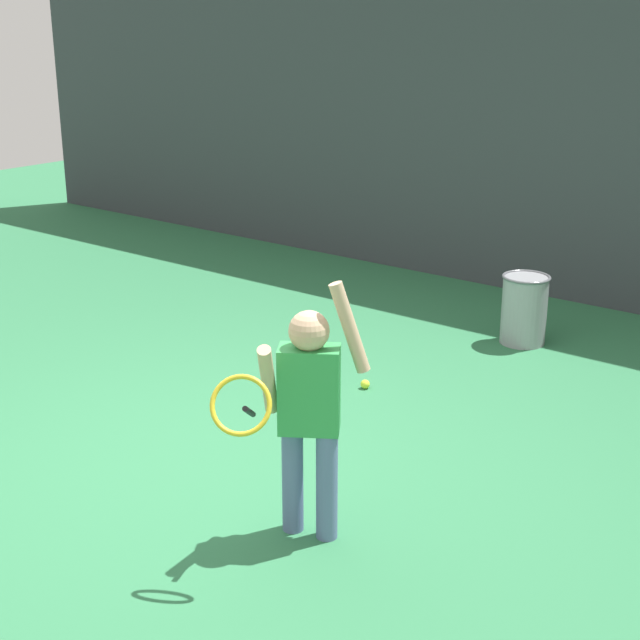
% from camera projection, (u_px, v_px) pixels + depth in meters
% --- Properties ---
extents(ground_plane, '(20.00, 20.00, 0.00)m').
position_uv_depth(ground_plane, '(207.00, 454.00, 5.68)').
color(ground_plane, '#2D7247').
extents(back_fence_windscreen, '(13.81, 0.08, 3.16)m').
position_uv_depth(back_fence_windscreen, '(539.00, 124.00, 8.41)').
color(back_fence_windscreen, '#383D42').
rests_on(back_fence_windscreen, ground).
extents(fence_post_0, '(0.09, 0.09, 3.31)m').
position_uv_depth(fence_post_0, '(70.00, 80.00, 12.37)').
color(fence_post_0, slate).
rests_on(fence_post_0, ground).
extents(fence_post_1, '(0.09, 0.09, 3.31)m').
position_uv_depth(fence_post_1, '(343.00, 100.00, 9.74)').
color(fence_post_1, slate).
rests_on(fence_post_1, ground).
extents(tennis_player, '(0.49, 0.84, 1.35)m').
position_uv_depth(tennis_player, '(307.00, 405.00, 4.58)').
color(tennis_player, slate).
rests_on(tennis_player, ground).
extents(ball_hopper, '(0.38, 0.38, 0.56)m').
position_uv_depth(ball_hopper, '(524.00, 309.00, 7.47)').
color(ball_hopper, gray).
rests_on(ball_hopper, ground).
extents(tennis_ball_2, '(0.07, 0.07, 0.07)m').
position_uv_depth(tennis_ball_2, '(365.00, 384.00, 6.64)').
color(tennis_ball_2, '#CCE033').
rests_on(tennis_ball_2, ground).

